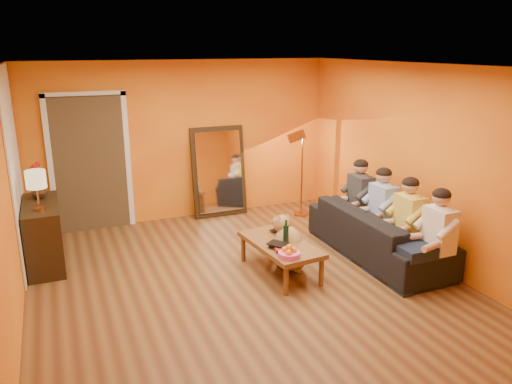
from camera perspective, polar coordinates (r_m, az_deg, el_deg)
name	(u,v)px	position (r m, az deg, el deg)	size (l,w,h in m)	color
room_shell	(234,174)	(6.10, -2.57, 2.03)	(5.00, 5.50, 2.60)	brown
white_accent	(15,168)	(7.11, -25.85, 2.47)	(0.02, 1.90, 2.58)	white
doorway_recess	(90,163)	(8.22, -18.48, 3.18)	(1.06, 0.30, 2.10)	#3F2D19
door_jamb_left	(51,168)	(8.09, -22.43, 2.57)	(0.08, 0.06, 2.20)	white
door_jamb_right	(128,161)	(8.16, -14.43, 3.42)	(0.08, 0.06, 2.20)	white
door_header	(83,94)	(7.94, -19.11, 10.53)	(1.22, 0.06, 0.08)	white
mirror_frame	(219,171)	(8.47, -4.28, 2.36)	(0.92, 0.06, 1.52)	black
mirror_glass	(220,172)	(8.44, -4.19, 2.30)	(0.78, 0.02, 1.36)	white
sideboard	(44,234)	(7.15, -23.09, -4.48)	(0.44, 1.18, 0.85)	black
table_lamp	(37,191)	(6.66, -23.73, 0.14)	(0.24, 0.24, 0.51)	beige
sofa	(378,233)	(7.08, 13.72, -4.54)	(0.90, 2.31, 0.67)	black
coffee_table	(280,258)	(6.43, 2.78, -7.49)	(0.62, 1.22, 0.42)	brown
floor_lamp	(302,175)	(8.43, 5.26, 1.98)	(0.30, 0.24, 1.44)	#BF7438
dog	(289,242)	(6.53, 3.76, -5.70)	(0.39, 0.61, 0.72)	#9D7D47
person_far_left	(438,238)	(6.35, 20.12, -4.92)	(0.70, 0.44, 1.22)	silver
person_mid_left	(408,223)	(6.74, 17.01, -3.42)	(0.70, 0.44, 1.22)	gold
person_mid_right	(382,211)	(7.14, 14.25, -2.07)	(0.70, 0.44, 1.22)	#8FAADD
person_far_right	(360,200)	(7.57, 11.79, -0.86)	(0.70, 0.44, 1.22)	#313135
fruit_bowl	(289,251)	(5.90, 3.81, -6.70)	(0.26, 0.26, 0.16)	#DF4EA1
wine_bottle	(286,232)	(6.27, 3.44, -4.53)	(0.07, 0.07, 0.31)	black
tumbler	(285,235)	(6.48, 3.32, -4.89)	(0.09, 0.09, 0.08)	#B27F3F
laptop	(281,230)	(6.71, 2.93, -4.40)	(0.30, 0.19, 0.02)	black
book_lower	(274,249)	(6.10, 2.08, -6.56)	(0.17, 0.23, 0.02)	black
book_mid	(274,247)	(6.11, 2.13, -6.34)	(0.18, 0.25, 0.02)	#AE1315
book_upper	(274,246)	(6.08, 2.12, -6.24)	(0.18, 0.24, 0.02)	black
vase	(39,191)	(7.23, -23.57, 0.12)	(0.20, 0.20, 0.21)	black
flowers	(36,171)	(7.16, -23.81, 2.20)	(0.17, 0.17, 0.51)	#AE1315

